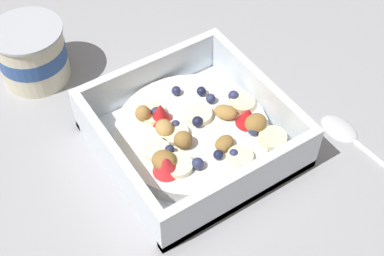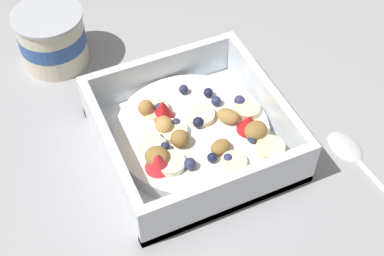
# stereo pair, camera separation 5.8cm
# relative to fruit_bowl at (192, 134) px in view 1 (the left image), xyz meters

# --- Properties ---
(ground_plane) EXTENTS (2.40, 2.40, 0.00)m
(ground_plane) POSITION_rel_fruit_bowl_xyz_m (-0.01, 0.01, -0.02)
(ground_plane) COLOR #9E9EA3
(fruit_bowl) EXTENTS (0.19, 0.19, 0.06)m
(fruit_bowl) POSITION_rel_fruit_bowl_xyz_m (0.00, 0.00, 0.00)
(fruit_bowl) COLOR white
(fruit_bowl) RESTS_ON ground
(spoon) EXTENTS (0.04, 0.17, 0.01)m
(spoon) POSITION_rel_fruit_bowl_xyz_m (0.16, -0.10, -0.02)
(spoon) COLOR silver
(spoon) RESTS_ON ground
(yogurt_cup) EXTENTS (0.09, 0.09, 0.07)m
(yogurt_cup) POSITION_rel_fruit_bowl_xyz_m (-0.10, 0.20, 0.02)
(yogurt_cup) COLOR beige
(yogurt_cup) RESTS_ON ground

